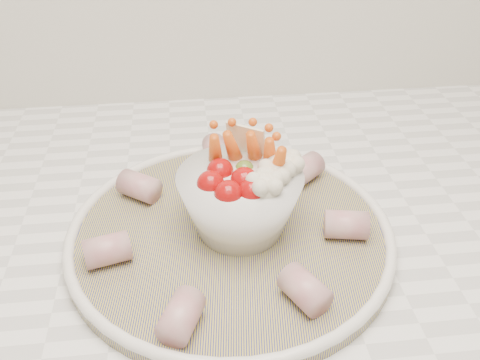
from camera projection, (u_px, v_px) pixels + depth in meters
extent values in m
cube|color=white|center=(172.00, 227.00, 0.64)|extent=(2.04, 0.62, 0.04)
cylinder|color=navy|center=(230.00, 236.00, 0.58)|extent=(0.39, 0.39, 0.01)
torus|color=silver|center=(230.00, 230.00, 0.58)|extent=(0.35, 0.35, 0.01)
sphere|color=#950909|center=(211.00, 184.00, 0.53)|extent=(0.03, 0.03, 0.03)
sphere|color=#950909|center=(228.00, 194.00, 0.52)|extent=(0.03, 0.03, 0.03)
sphere|color=#950909|center=(252.00, 192.00, 0.52)|extent=(0.03, 0.03, 0.03)
sphere|color=#950909|center=(220.00, 171.00, 0.55)|extent=(0.03, 0.03, 0.03)
sphere|color=#950909|center=(244.00, 181.00, 0.54)|extent=(0.03, 0.03, 0.03)
sphere|color=#950909|center=(264.00, 182.00, 0.54)|extent=(0.03, 0.03, 0.03)
sphere|color=#517326|center=(244.00, 170.00, 0.56)|extent=(0.02, 0.02, 0.02)
cone|color=#CA4F13|center=(233.00, 152.00, 0.57)|extent=(0.04, 0.05, 0.07)
cone|color=#CA4F13|center=(254.00, 152.00, 0.57)|extent=(0.04, 0.05, 0.07)
cone|color=#CA4F13|center=(270.00, 158.00, 0.56)|extent=(0.03, 0.05, 0.07)
cone|color=#CA4F13|center=(215.00, 155.00, 0.56)|extent=(0.02, 0.04, 0.07)
cone|color=#CA4F13|center=(278.00, 167.00, 0.54)|extent=(0.02, 0.04, 0.07)
sphere|color=beige|center=(276.00, 177.00, 0.54)|extent=(0.03, 0.03, 0.03)
sphere|color=beige|center=(266.00, 189.00, 0.52)|extent=(0.03, 0.03, 0.03)
sphere|color=beige|center=(286.00, 168.00, 0.55)|extent=(0.03, 0.03, 0.03)
cube|color=beige|center=(246.00, 144.00, 0.58)|extent=(0.04, 0.03, 0.05)
cylinder|color=#A24A54|center=(346.00, 225.00, 0.56)|extent=(0.05, 0.04, 0.03)
cylinder|color=#A24A54|center=(304.00, 170.00, 0.65)|extent=(0.05, 0.05, 0.03)
cylinder|color=#A24A54|center=(215.00, 152.00, 0.68)|extent=(0.03, 0.05, 0.03)
cylinder|color=#A24A54|center=(139.00, 186.00, 0.62)|extent=(0.05, 0.05, 0.03)
cylinder|color=#A24A54|center=(107.00, 250.00, 0.53)|extent=(0.05, 0.04, 0.03)
cylinder|color=#A24A54|center=(181.00, 316.00, 0.46)|extent=(0.05, 0.05, 0.03)
cylinder|color=#A24A54|center=(305.00, 290.00, 0.49)|extent=(0.05, 0.05, 0.03)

